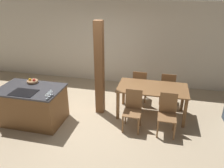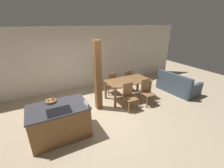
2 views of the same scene
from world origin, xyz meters
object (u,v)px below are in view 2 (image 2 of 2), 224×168
Objects in this scene: dining_chair_near_left at (129,96)px; wine_glass_middle at (86,102)px; dining_chair_near_right at (147,92)px; couch at (177,86)px; dining_chair_far_left at (111,83)px; timber_post at (98,77)px; kitchen_island at (60,121)px; fruit_bowl at (51,101)px; dining_table at (128,83)px; dining_chair_far_right at (127,80)px; wine_glass_far at (85,100)px; wine_glass_near at (88,104)px.

wine_glass_middle is at bearing -161.31° from dining_chair_near_left.
dining_chair_near_right is 0.55× the size of couch.
dining_chair_far_left is 1.42m from timber_post.
kitchen_island is 2.40m from dining_chair_near_left.
wine_glass_middle is (0.78, -0.62, 0.07)m from fruit_bowl.
dining_chair_far_right is (0.38, 0.68, -0.18)m from dining_table.
wine_glass_far is 4.47m from couch.
wine_glass_near is 0.15× the size of dining_chair_near_left.
wine_glass_near reaches higher than couch.
fruit_bowl reaches higher than dining_chair_near_left.
wine_glass_far reaches higher than dining_chair_far_left.
kitchen_island is 0.95m from wine_glass_near.
timber_post is at bearing 79.37° from couch.
dining_chair_far_left is (0.00, 1.36, 0.00)m from dining_chair_near_left.
wine_glass_far is 0.08× the size of dining_table.
kitchen_island reaches higher than couch.
dining_table is 1.83× the size of dining_chair_far_right.
wine_glass_near is 0.08× the size of couch.
wine_glass_middle is 1.38m from timber_post.
dining_chair_near_left is at bearing 21.44° from wine_glass_near.
kitchen_island is 0.59m from fruit_bowl.
dining_chair_near_right is (0.77, 0.00, 0.00)m from dining_chair_near_left.
timber_post reaches higher than dining_chair_near_left.
dining_chair_near_left is at bearing -0.79° from fruit_bowl.
fruit_bowl is at bearing 22.08° from dining_chair_far_right.
dining_chair_near_left is at bearing 6.67° from kitchen_island.
fruit_bowl is at bearing 179.40° from dining_chair_near_right.
wine_glass_middle reaches higher than couch.
couch is 0.72× the size of timber_post.
dining_chair_near_left is 1.56m from dining_chair_far_right.
fruit_bowl is 1.95× the size of wine_glass_middle.
dining_chair_near_left is (1.72, 0.49, -0.51)m from wine_glass_far.
kitchen_island reaches higher than dining_table.
dining_chair_near_left is at bearing 90.00° from dining_chair_far_left.
couch reaches higher than dining_table.
kitchen_island is at bearing 149.00° from wine_glass_near.
wine_glass_near reaches higher than kitchen_island.
kitchen_island is 10.87× the size of wine_glass_far.
dining_chair_far_right is (0.00, 1.36, 0.00)m from dining_chair_near_right.
timber_post is at bearing 41.63° from dining_chair_far_left.
couch is at bearing 3.89° from dining_chair_near_left.
fruit_bowl is 0.28× the size of dining_chair_far_right.
dining_table is at bearing 119.46° from dining_chair_near_right.
timber_post reaches higher than dining_chair_far_right.
wine_glass_near is at bearing 39.27° from dining_chair_far_right.
kitchen_island is at bearing -173.33° from dining_chair_near_left.
dining_table is at bearing 6.30° from timber_post.
couch is (5.14, 0.15, -0.64)m from fruit_bowl.
timber_post reaches higher than kitchen_island.
fruit_bowl is 1.67m from timber_post.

